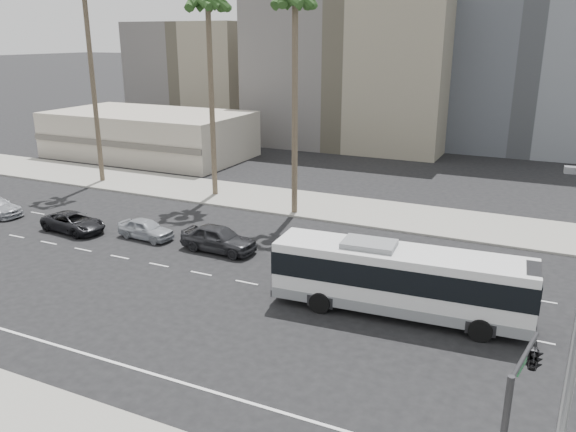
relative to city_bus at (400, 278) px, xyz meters
The scene contains 14 objects.
ground 5.87m from the city_bus, behind, with size 700.00×700.00×0.00m, color black.
sidewalk_north 16.57m from the city_bus, 109.73° to the left, with size 120.00×7.00×0.15m, color gray.
commercial_low 44.05m from the city_bus, 143.84° to the left, with size 22.00×12.16×5.00m.
midrise_beige_west 48.83m from the city_bus, 111.32° to the left, with size 24.00×18.00×18.00m, color slate.
midrise_gray_center 53.23m from the city_bus, 87.31° to the left, with size 20.00×20.00×26.00m, color #53575E.
midrise_beige_far 66.55m from the city_bus, 131.06° to the left, with size 18.00×16.00×15.00m, color slate.
city_bus is the anchor object (origin of this frame).
car_a 13.09m from the city_bus, 164.20° to the left, with size 5.01×2.01×1.71m, color #27282B.
car_b 18.64m from the city_bus, 169.18° to the left, with size 4.03×1.62×1.37m, color #9B9FA7.
car_c 23.93m from the city_bus, behind, with size 4.85×2.23×1.35m, color black.
streetlight_corner 14.76m from the city_bus, 61.26° to the right, with size 0.80×4.61×9.80m.
traffic_signal 11.75m from the city_bus, 57.73° to the right, with size 2.41×3.25×5.19m.
palm_near 21.85m from the city_bus, 131.85° to the left, with size 5.00×5.00×16.84m.
palm_mid 28.19m from the city_bus, 143.39° to the left, with size 5.52×5.52×17.04m.
Camera 1 is at (11.51, -25.40, 13.11)m, focal length 35.65 mm.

